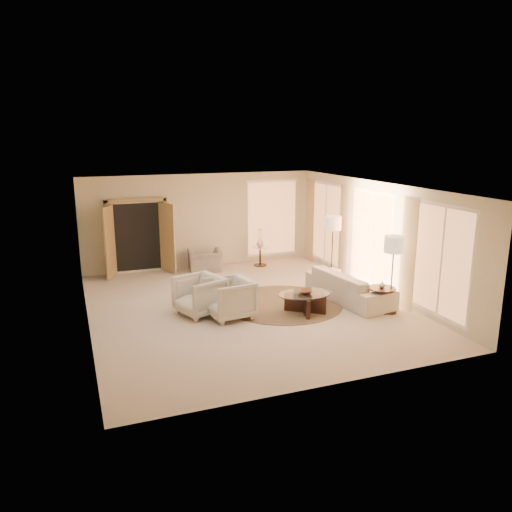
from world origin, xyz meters
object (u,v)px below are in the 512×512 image
object	(u,v)px
side_table	(260,254)
armchair_right	(229,297)
armchair_left	(200,293)
end_table	(381,295)
accent_chair	(205,257)
side_vase	(260,243)
floor_lamp_near	(333,226)
bowl	(305,291)
floor_lamp_far	(394,248)
coffee_table	(305,300)
end_vase	(382,285)
sofa	(349,286)

from	to	relation	value
side_table	armchair_right	bearing A→B (deg)	-119.99
armchair_left	end_table	xyz separation A→B (m)	(3.85, -1.37, -0.08)
accent_chair	side_vase	size ratio (longest dim) A/B	3.75
accent_chair	end_table	distance (m)	5.57
armchair_left	side_table	world-z (taller)	armchair_left
floor_lamp_near	bowl	world-z (taller)	floor_lamp_near
end_table	floor_lamp_far	size ratio (longest dim) A/B	0.35
armchair_right	coffee_table	distance (m)	1.73
side_table	end_vase	xyz separation A→B (m)	(1.05, -4.83, 0.30)
coffee_table	end_vase	world-z (taller)	end_vase
floor_lamp_far	end_vase	world-z (taller)	floor_lamp_far
coffee_table	bowl	xyz separation A→B (m)	(0.00, 0.00, 0.21)
end_table	accent_chair	bearing A→B (deg)	120.11
sofa	end_table	xyz separation A→B (m)	(0.23, -1.00, 0.04)
armchair_right	coffee_table	size ratio (longest dim) A/B	0.60
sofa	end_table	distance (m)	1.02
sofa	accent_chair	xyz separation A→B (m)	(-2.57, 3.83, 0.06)
end_table	floor_lamp_far	distance (m)	1.13
bowl	side_vase	bearing A→B (deg)	82.40
end_table	floor_lamp_near	size ratio (longest dim) A/B	0.34
sofa	floor_lamp_near	bearing A→B (deg)	-21.17
sofa	armchair_left	size ratio (longest dim) A/B	2.54
floor_lamp_near	floor_lamp_far	size ratio (longest dim) A/B	1.02
armchair_left	coffee_table	xyz separation A→B (m)	(2.24, -0.77, -0.19)
coffee_table	end_table	world-z (taller)	end_table
bowl	end_table	bearing A→B (deg)	-20.16
coffee_table	armchair_left	bearing A→B (deg)	160.92
armchair_right	end_vase	size ratio (longest dim) A/B	6.17
sofa	side_table	size ratio (longest dim) A/B	4.08
armchair_left	end_vase	distance (m)	4.09
armchair_right	end_vase	distance (m)	3.43
end_table	coffee_table	bearing A→B (deg)	159.84
coffee_table	armchair_right	bearing A→B (deg)	168.75
sofa	coffee_table	world-z (taller)	sofa
end_table	bowl	size ratio (longest dim) A/B	1.99
armchair_right	armchair_left	bearing A→B (deg)	-135.37
floor_lamp_far	bowl	xyz separation A→B (m)	(-1.78, 0.69, -1.01)
floor_lamp_near	bowl	xyz separation A→B (m)	(-1.78, -1.99, -1.03)
sofa	armchair_right	bearing A→B (deg)	84.21
floor_lamp_far	side_vase	bearing A→B (deg)	103.90
floor_lamp_far	end_vase	bearing A→B (deg)	149.23
coffee_table	side_table	size ratio (longest dim) A/B	2.67
armchair_left	floor_lamp_far	world-z (taller)	floor_lamp_far
accent_chair	armchair_right	bearing A→B (deg)	90.28
armchair_left	floor_lamp_near	world-z (taller)	floor_lamp_near
sofa	coffee_table	bearing A→B (deg)	99.18
end_table	floor_lamp_near	xyz separation A→B (m)	(0.17, 2.58, 1.14)
sofa	side_vase	distance (m)	3.94
bowl	side_vase	distance (m)	4.28
armchair_right	floor_lamp_near	size ratio (longest dim) A/B	0.53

